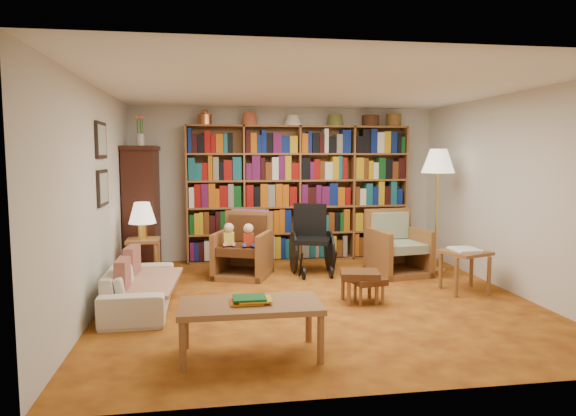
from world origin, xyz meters
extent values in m
plane|color=#BA6A1C|center=(0.00, 0.00, 0.00)|extent=(5.00, 5.00, 0.00)
plane|color=white|center=(0.00, 0.00, 2.50)|extent=(5.00, 5.00, 0.00)
plane|color=silver|center=(0.00, 2.50, 1.25)|extent=(5.00, 0.00, 5.00)
plane|color=silver|center=(0.00, -2.50, 1.25)|extent=(5.00, 0.00, 5.00)
plane|color=silver|center=(-2.50, 0.00, 1.25)|extent=(0.00, 5.00, 5.00)
plane|color=silver|center=(2.50, 0.00, 1.25)|extent=(0.00, 5.00, 5.00)
cube|color=#925B2D|center=(0.20, 2.34, 1.10)|extent=(3.60, 0.30, 2.20)
cube|color=black|center=(-2.25, 2.00, 0.90)|extent=(0.45, 0.90, 1.80)
cube|color=black|center=(-2.25, 2.00, 1.83)|extent=(0.50, 0.95, 0.06)
cylinder|color=white|center=(-2.25, 2.00, 1.95)|extent=(0.12, 0.12, 0.18)
cube|color=black|center=(-2.48, 0.30, 1.90)|extent=(0.03, 0.52, 0.42)
cube|color=gray|center=(-2.46, 0.30, 1.90)|extent=(0.01, 0.44, 0.34)
cube|color=black|center=(-2.48, 0.30, 1.35)|extent=(0.03, 0.52, 0.42)
cube|color=gray|center=(-2.46, 0.30, 1.35)|extent=(0.01, 0.44, 0.34)
imported|color=beige|center=(-2.05, -0.02, 0.24)|extent=(1.67, 0.66, 0.49)
cube|color=beige|center=(-2.00, -0.02, 0.30)|extent=(0.80, 1.38, 0.04)
cube|color=maroon|center=(-2.18, 0.33, 0.45)|extent=(0.16, 0.39, 0.38)
cube|color=maroon|center=(-2.18, -0.37, 0.45)|extent=(0.12, 0.36, 0.36)
cube|color=#925B2D|center=(-2.15, 1.16, 0.58)|extent=(0.44, 0.44, 0.04)
cylinder|color=#925B2D|center=(-2.33, 0.98, 0.28)|extent=(0.05, 0.05, 0.56)
cylinder|color=#925B2D|center=(-1.97, 0.98, 0.28)|extent=(0.05, 0.05, 0.56)
cylinder|color=#925B2D|center=(-2.33, 1.34, 0.28)|extent=(0.05, 0.05, 0.56)
cylinder|color=#925B2D|center=(-1.97, 1.34, 0.28)|extent=(0.05, 0.05, 0.56)
cylinder|color=gold|center=(-2.15, 1.16, 0.70)|extent=(0.12, 0.12, 0.20)
cone|color=white|center=(-2.15, 1.16, 0.95)|extent=(0.37, 0.37, 0.28)
cube|color=#925B2D|center=(-0.80, 1.27, 0.04)|extent=(0.95, 0.97, 0.08)
cube|color=#925B2D|center=(-1.12, 1.27, 0.32)|extent=(0.34, 0.73, 0.64)
cube|color=#925B2D|center=(-0.47, 1.27, 0.32)|extent=(0.34, 0.73, 0.64)
cube|color=#925B2D|center=(-0.80, 1.61, 0.45)|extent=(0.70, 0.34, 0.91)
cube|color=#523015|center=(-0.80, 1.24, 0.40)|extent=(0.76, 0.80, 0.12)
cube|color=#523015|center=(-0.80, 1.54, 0.66)|extent=(0.56, 0.30, 0.38)
cube|color=#CB3675|center=(-0.80, 1.64, 0.72)|extent=(0.55, 0.26, 0.40)
cube|color=#925B2D|center=(1.44, 1.07, 0.04)|extent=(0.85, 0.87, 0.08)
cube|color=#925B2D|center=(1.11, 1.07, 0.33)|extent=(0.18, 0.78, 0.66)
cube|color=#925B2D|center=(1.78, 1.07, 0.33)|extent=(0.18, 0.78, 0.66)
cube|color=#925B2D|center=(1.44, 1.41, 0.46)|extent=(0.75, 0.19, 0.93)
cube|color=#9AA382|center=(1.44, 1.04, 0.41)|extent=(0.67, 0.73, 0.12)
cube|color=#9AA382|center=(1.44, 1.34, 0.68)|extent=(0.59, 0.19, 0.39)
cube|color=black|center=(0.23, 1.29, 0.49)|extent=(0.63, 0.63, 0.07)
cube|color=black|center=(0.23, 1.53, 0.76)|extent=(0.48, 0.22, 0.49)
cylinder|color=black|center=(-0.05, 1.40, 0.31)|extent=(0.03, 0.61, 0.61)
cylinder|color=black|center=(0.50, 1.40, 0.31)|extent=(0.03, 0.61, 0.61)
cylinder|color=black|center=(0.03, 0.99, 0.09)|extent=(0.03, 0.17, 0.17)
cylinder|color=black|center=(0.42, 0.99, 0.09)|extent=(0.03, 0.17, 0.17)
cylinder|color=gold|center=(2.07, 1.20, 0.02)|extent=(0.31, 0.31, 0.03)
cylinder|color=gold|center=(2.07, 1.20, 0.77)|extent=(0.03, 0.03, 1.53)
cone|color=white|center=(2.07, 1.20, 1.64)|extent=(0.48, 0.48, 0.35)
cube|color=#925B2D|center=(1.92, 0.03, 0.51)|extent=(0.64, 0.64, 0.04)
cylinder|color=#925B2D|center=(1.70, -0.19, 0.24)|extent=(0.05, 0.05, 0.49)
cylinder|color=#925B2D|center=(2.13, -0.19, 0.24)|extent=(0.05, 0.05, 0.49)
cylinder|color=#925B2D|center=(1.70, 0.24, 0.24)|extent=(0.05, 0.05, 0.49)
cylinder|color=#925B2D|center=(2.13, 0.24, 0.24)|extent=(0.05, 0.05, 0.49)
cube|color=silver|center=(1.92, 0.03, 0.54)|extent=(0.41, 0.46, 0.03)
cube|color=#523015|center=(0.47, -0.22, 0.33)|extent=(0.51, 0.46, 0.09)
cylinder|color=#925B2D|center=(0.31, -0.35, 0.14)|extent=(0.04, 0.04, 0.29)
cylinder|color=#925B2D|center=(0.64, -0.35, 0.14)|extent=(0.04, 0.04, 0.29)
cylinder|color=#925B2D|center=(0.31, -0.09, 0.14)|extent=(0.04, 0.04, 0.29)
cylinder|color=#925B2D|center=(0.64, -0.09, 0.14)|extent=(0.04, 0.04, 0.29)
cube|color=#523015|center=(0.57, -0.27, 0.27)|extent=(0.40, 0.36, 0.07)
cylinder|color=#925B2D|center=(0.44, -0.38, 0.12)|extent=(0.04, 0.04, 0.23)
cylinder|color=#925B2D|center=(0.70, -0.38, 0.12)|extent=(0.04, 0.04, 0.23)
cylinder|color=#925B2D|center=(0.44, -0.16, 0.12)|extent=(0.04, 0.04, 0.23)
cylinder|color=#925B2D|center=(0.70, -0.16, 0.12)|extent=(0.04, 0.04, 0.23)
cube|color=#925B2D|center=(-0.92, -1.63, 0.44)|extent=(1.22, 0.62, 0.05)
cylinder|color=#925B2D|center=(-1.49, -1.88, 0.21)|extent=(0.06, 0.06, 0.42)
cylinder|color=#925B2D|center=(-0.36, -1.88, 0.21)|extent=(0.06, 0.06, 0.42)
cylinder|color=#925B2D|center=(-1.49, -1.37, 0.21)|extent=(0.06, 0.06, 0.42)
cylinder|color=#925B2D|center=(-0.36, -1.37, 0.21)|extent=(0.06, 0.06, 0.42)
cube|color=brown|center=(-0.92, -1.63, 0.50)|extent=(0.28, 0.22, 0.05)
camera|label=1|loc=(-1.26, -5.91, 1.74)|focal=32.00mm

